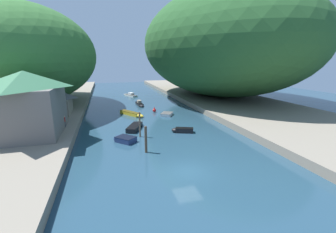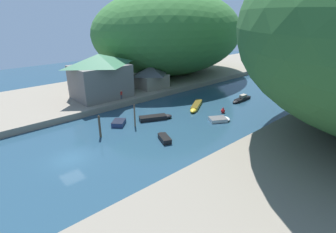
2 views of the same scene
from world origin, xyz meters
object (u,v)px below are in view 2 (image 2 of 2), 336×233
(boat_far_right_bank, at_px, (164,137))
(boat_cabin_cruiser, at_px, (220,119))
(waterfront_building, at_px, (100,75))
(boat_moored_right, at_px, (119,122))
(boat_red_skiff, at_px, (157,117))
(boat_near_quay, at_px, (277,85))
(boat_far_upstream, at_px, (196,107))
(channel_buoy_near, at_px, (223,111))
(boat_mid_channel, at_px, (241,99))
(person_on_quay, at_px, (121,94))
(boathouse_shed, at_px, (151,76))

(boat_far_right_bank, xyz_separation_m, boat_cabin_cruiser, (0.90, 11.14, -0.07))
(waterfront_building, height_order, boat_moored_right, waterfront_building)
(boat_red_skiff, xyz_separation_m, boat_cabin_cruiser, (7.19, 7.19, -0.07))
(boat_near_quay, relative_size, boat_far_upstream, 1.08)
(boat_red_skiff, xyz_separation_m, channel_buoy_near, (5.28, 10.39, 0.09))
(boat_mid_channel, distance_m, person_on_quay, 23.18)
(boat_near_quay, distance_m, boat_far_upstream, 25.72)
(boat_mid_channel, bearing_deg, waterfront_building, 46.63)
(boat_red_skiff, distance_m, person_on_quay, 10.29)
(boat_red_skiff, height_order, boat_cabin_cruiser, boat_red_skiff)
(boat_red_skiff, height_order, person_on_quay, person_on_quay)
(boat_far_right_bank, relative_size, boat_red_skiff, 0.62)
(boat_red_skiff, height_order, boat_far_upstream, boat_far_upstream)
(person_on_quay, bearing_deg, waterfront_building, 114.51)
(boat_mid_channel, height_order, boat_far_upstream, boat_mid_channel)
(boathouse_shed, relative_size, boat_moored_right, 1.96)
(boat_mid_channel, relative_size, boat_far_right_bank, 1.61)
(waterfront_building, height_order, boat_red_skiff, waterfront_building)
(boat_near_quay, bearing_deg, waterfront_building, -138.13)
(boathouse_shed, xyz_separation_m, channel_buoy_near, (18.53, 1.23, -3.06))
(boat_near_quay, height_order, boat_cabin_cruiser, boat_near_quay)
(waterfront_building, height_order, boat_near_quay, waterfront_building)
(boat_far_right_bank, height_order, boat_near_quay, boat_near_quay)
(boat_mid_channel, distance_m, boat_far_upstream, 10.29)
(boat_mid_channel, xyz_separation_m, boat_cabin_cruiser, (3.69, -11.24, -0.09))
(waterfront_building, bearing_deg, boat_far_right_bank, -4.97)
(person_on_quay, bearing_deg, channel_buoy_near, -58.56)
(boat_far_upstream, relative_size, person_on_quay, 3.62)
(boat_mid_channel, distance_m, channel_buoy_near, 8.24)
(boat_far_right_bank, height_order, boat_moored_right, boat_moored_right)
(boat_mid_channel, bearing_deg, channel_buoy_near, 99.22)
(boat_mid_channel, height_order, boat_red_skiff, boat_mid_channel)
(boat_red_skiff, bearing_deg, boat_cabin_cruiser, 68.87)
(boathouse_shed, bearing_deg, boat_far_upstream, -2.47)
(boat_far_right_bank, bearing_deg, boat_near_quay, 26.19)
(boat_red_skiff, height_order, channel_buoy_near, channel_buoy_near)
(boathouse_shed, height_order, person_on_quay, boathouse_shed)
(boat_near_quay, bearing_deg, channel_buoy_near, -107.62)
(waterfront_building, relative_size, boathouse_shed, 1.61)
(boat_near_quay, height_order, boat_far_upstream, boat_near_quay)
(boathouse_shed, distance_m, boat_near_quay, 29.94)
(boat_mid_channel, distance_m, boat_near_quay, 15.76)
(boat_mid_channel, height_order, person_on_quay, person_on_quay)
(boat_cabin_cruiser, relative_size, channel_buoy_near, 3.53)
(channel_buoy_near, bearing_deg, boat_moored_right, -115.55)
(boat_mid_channel, relative_size, boat_cabin_cruiser, 1.44)
(boathouse_shed, relative_size, boat_near_quay, 1.00)
(boat_mid_channel, height_order, boat_near_quay, boat_mid_channel)
(boat_far_upstream, bearing_deg, boathouse_shed, -33.98)
(waterfront_building, height_order, boat_far_upstream, waterfront_building)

